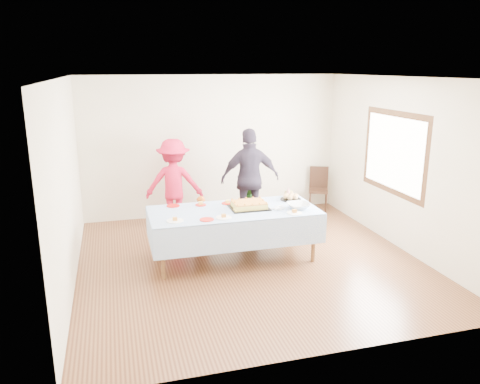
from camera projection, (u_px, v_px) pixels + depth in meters
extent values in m
plane|color=#4B2715|center=(250.00, 260.00, 7.09)|extent=(5.00, 5.00, 0.00)
cube|color=beige|center=(213.00, 146.00, 9.06)|extent=(5.00, 0.04, 2.70)
cube|color=beige|center=(326.00, 230.00, 4.41)|extent=(5.00, 0.04, 2.70)
cube|color=beige|center=(66.00, 185.00, 6.09)|extent=(0.04, 5.00, 2.70)
cube|color=beige|center=(402.00, 164.00, 7.38)|extent=(0.04, 5.00, 2.70)
cube|color=white|center=(251.00, 77.00, 6.38)|extent=(5.00, 5.00, 0.04)
cube|color=#472B16|center=(393.00, 153.00, 7.52)|extent=(0.03, 1.75, 1.35)
cylinder|color=brown|center=(163.00, 254.00, 6.39)|extent=(0.06, 0.06, 0.73)
cylinder|color=brown|center=(314.00, 239.00, 6.97)|extent=(0.06, 0.06, 0.73)
cylinder|color=brown|center=(156.00, 234.00, 7.17)|extent=(0.06, 0.06, 0.73)
cylinder|color=brown|center=(293.00, 221.00, 7.75)|extent=(0.06, 0.06, 0.73)
cube|color=brown|center=(234.00, 212.00, 6.97)|extent=(2.40, 1.00, 0.04)
cube|color=white|center=(234.00, 210.00, 6.96)|extent=(2.50, 1.10, 0.01)
cube|color=black|center=(249.00, 208.00, 7.04)|extent=(0.57, 0.44, 0.02)
cube|color=#F2E05C|center=(249.00, 205.00, 7.03)|extent=(0.49, 0.36, 0.07)
cube|color=#B37229|center=(249.00, 202.00, 7.02)|extent=(0.49, 0.36, 0.01)
cylinder|color=black|center=(291.00, 199.00, 7.48)|extent=(0.33, 0.33, 0.02)
sphere|color=tan|center=(296.00, 196.00, 7.49)|extent=(0.08, 0.08, 0.08)
sphere|color=tan|center=(292.00, 195.00, 7.55)|extent=(0.08, 0.08, 0.08)
sphere|color=tan|center=(286.00, 195.00, 7.53)|extent=(0.08, 0.08, 0.08)
sphere|color=tan|center=(286.00, 197.00, 7.45)|extent=(0.08, 0.08, 0.08)
sphere|color=tan|center=(290.00, 198.00, 7.39)|extent=(0.08, 0.08, 0.08)
sphere|color=tan|center=(295.00, 197.00, 7.41)|extent=(0.08, 0.08, 0.08)
sphere|color=tan|center=(291.00, 196.00, 7.47)|extent=(0.08, 0.08, 0.08)
imported|color=silver|center=(298.00, 206.00, 7.02)|extent=(0.34, 0.34, 0.08)
cone|color=silver|center=(288.00, 192.00, 7.63)|extent=(0.10, 0.10, 0.17)
cylinder|color=red|center=(173.00, 206.00, 7.14)|extent=(0.20, 0.20, 0.01)
cylinder|color=red|center=(201.00, 205.00, 7.19)|extent=(0.17, 0.17, 0.01)
cylinder|color=red|center=(227.00, 203.00, 7.27)|extent=(0.19, 0.19, 0.01)
cylinder|color=red|center=(257.00, 200.00, 7.46)|extent=(0.17, 0.17, 0.01)
cylinder|color=red|center=(207.00, 219.00, 6.50)|extent=(0.20, 0.20, 0.01)
cylinder|color=white|center=(175.00, 221.00, 6.45)|extent=(0.24, 0.24, 0.01)
cylinder|color=white|center=(224.00, 217.00, 6.59)|extent=(0.22, 0.22, 0.01)
cylinder|color=white|center=(294.00, 213.00, 6.80)|extent=(0.23, 0.23, 0.01)
cylinder|color=black|center=(310.00, 202.00, 9.44)|extent=(0.03, 0.03, 0.38)
cylinder|color=black|center=(326.00, 203.00, 9.39)|extent=(0.03, 0.03, 0.38)
cylinder|color=black|center=(310.00, 198.00, 9.75)|extent=(0.03, 0.03, 0.38)
cylinder|color=black|center=(326.00, 199.00, 9.70)|extent=(0.03, 0.03, 0.38)
cube|color=black|center=(318.00, 190.00, 9.52)|extent=(0.50, 0.50, 0.04)
cube|color=black|center=(319.00, 177.00, 9.62)|extent=(0.36, 0.19, 0.45)
imported|color=#BF5317|center=(201.00, 219.00, 7.72)|extent=(0.32, 0.24, 0.81)
imported|color=#2C6D24|center=(249.00, 204.00, 8.66)|extent=(0.43, 0.34, 0.77)
imported|color=tan|center=(287.00, 213.00, 8.06)|extent=(0.46, 0.40, 0.80)
imported|color=red|center=(174.00, 183.00, 8.46)|extent=(1.14, 0.81, 1.61)
imported|color=#302838|center=(250.00, 179.00, 8.37)|extent=(1.08, 0.51, 1.80)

